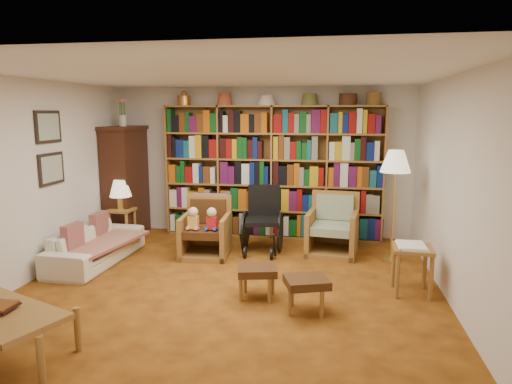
% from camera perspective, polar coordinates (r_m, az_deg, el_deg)
% --- Properties ---
extents(floor, '(5.00, 5.00, 0.00)m').
position_cam_1_polar(floor, '(5.68, -3.23, -11.61)').
color(floor, '#985517').
rests_on(floor, ground).
extents(ceiling, '(5.00, 5.00, 0.00)m').
position_cam_1_polar(ceiling, '(5.30, -3.50, 14.40)').
color(ceiling, white).
rests_on(ceiling, wall_back).
extents(wall_back, '(5.00, 0.00, 5.00)m').
position_cam_1_polar(wall_back, '(7.79, 0.74, 3.77)').
color(wall_back, silver).
rests_on(wall_back, floor).
extents(wall_front, '(5.00, 0.00, 5.00)m').
position_cam_1_polar(wall_front, '(3.02, -14.01, -6.41)').
color(wall_front, silver).
rests_on(wall_front, floor).
extents(wall_left, '(0.00, 5.00, 5.00)m').
position_cam_1_polar(wall_left, '(6.39, -25.79, 1.42)').
color(wall_left, silver).
rests_on(wall_left, floor).
extents(wall_right, '(0.00, 5.00, 5.00)m').
position_cam_1_polar(wall_right, '(5.38, 23.56, 0.17)').
color(wall_right, silver).
rests_on(wall_right, floor).
extents(bookshelf, '(3.60, 0.30, 2.42)m').
position_cam_1_polar(bookshelf, '(7.60, 2.03, 3.01)').
color(bookshelf, '#97632F').
rests_on(bookshelf, floor).
extents(curio_cabinet, '(0.50, 0.95, 2.40)m').
position_cam_1_polar(curio_cabinet, '(8.02, -15.98, 1.43)').
color(curio_cabinet, '#3E1F10').
rests_on(curio_cabinet, floor).
extents(framed_pictures, '(0.03, 0.52, 0.97)m').
position_cam_1_polar(framed_pictures, '(6.58, -24.38, 5.04)').
color(framed_pictures, black).
rests_on(framed_pictures, wall_left).
extents(sofa, '(1.72, 0.72, 0.50)m').
position_cam_1_polar(sofa, '(6.81, -19.35, -6.29)').
color(sofa, beige).
rests_on(sofa, floor).
extents(sofa_throw, '(0.95, 1.50, 0.04)m').
position_cam_1_polar(sofa_throw, '(6.77, -19.00, -5.91)').
color(sofa_throw, beige).
rests_on(sofa_throw, sofa).
extents(cushion_left, '(0.12, 0.36, 0.36)m').
position_cam_1_polar(cushion_left, '(7.12, -19.01, -3.91)').
color(cushion_left, maroon).
rests_on(cushion_left, sofa).
extents(cushion_right, '(0.14, 0.37, 0.36)m').
position_cam_1_polar(cushion_right, '(6.53, -21.93, -5.30)').
color(cushion_right, maroon).
rests_on(cushion_right, sofa).
extents(side_table_lamp, '(0.40, 0.40, 0.55)m').
position_cam_1_polar(side_table_lamp, '(7.70, -16.42, -3.14)').
color(side_table_lamp, '#97632F').
rests_on(side_table_lamp, floor).
extents(table_lamp, '(0.35, 0.35, 0.47)m').
position_cam_1_polar(table_lamp, '(7.61, -16.60, 0.33)').
color(table_lamp, gold).
rests_on(table_lamp, side_table_lamp).
extents(armchair_leather, '(0.73, 0.77, 0.87)m').
position_cam_1_polar(armchair_leather, '(6.81, -6.14, -4.84)').
color(armchair_leather, '#97632F').
rests_on(armchair_leather, floor).
extents(armchair_sage, '(0.81, 0.83, 0.90)m').
position_cam_1_polar(armchair_sage, '(6.97, 9.50, -4.69)').
color(armchair_sage, '#97632F').
rests_on(armchair_sage, floor).
extents(wheelchair, '(0.57, 0.80, 1.00)m').
position_cam_1_polar(wheelchair, '(6.91, 0.82, -3.73)').
color(wheelchair, black).
rests_on(wheelchair, floor).
extents(floor_lamp, '(0.42, 0.42, 1.58)m').
position_cam_1_polar(floor_lamp, '(6.56, 17.04, 3.14)').
color(floor_lamp, gold).
rests_on(floor_lamp, floor).
extents(side_table_papers, '(0.46, 0.46, 0.59)m').
position_cam_1_polar(side_table_papers, '(5.60, 18.97, -7.51)').
color(side_table_papers, '#97632F').
rests_on(side_table_papers, floor).
extents(footstool_a, '(0.50, 0.45, 0.37)m').
position_cam_1_polar(footstool_a, '(5.23, 0.13, -10.01)').
color(footstool_a, '#462812').
rests_on(footstool_a, floor).
extents(footstool_b, '(0.54, 0.49, 0.37)m').
position_cam_1_polar(footstool_b, '(4.91, 6.34, -11.37)').
color(footstool_b, '#462812').
rests_on(footstool_b, floor).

